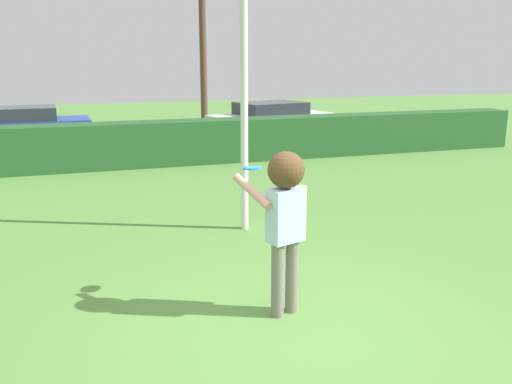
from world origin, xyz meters
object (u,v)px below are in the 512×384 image
(person, at_px, (285,208))
(frisbee, at_px, (252,168))
(parked_car_white, at_px, (271,119))
(parked_car_blue, at_px, (19,125))

(person, xyz_separation_m, frisbee, (-0.19, 0.54, 0.35))
(frisbee, xyz_separation_m, parked_car_white, (4.55, 12.07, -0.86))
(person, relative_size, parked_car_blue, 0.42)
(frisbee, height_order, parked_car_blue, frisbee)
(parked_car_white, bearing_deg, parked_car_blue, 175.15)
(parked_car_white, bearing_deg, person, -109.10)
(person, relative_size, frisbee, 8.16)
(person, distance_m, parked_car_white, 13.35)
(frisbee, relative_size, parked_car_white, 0.05)
(person, height_order, frisbee, person)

